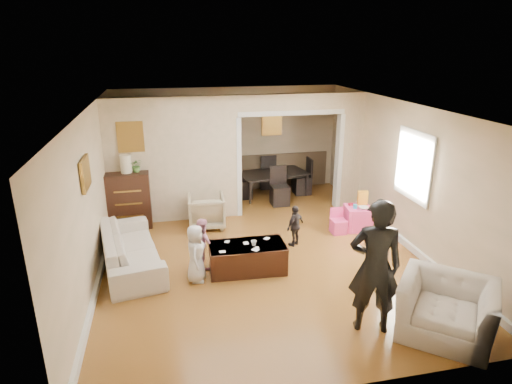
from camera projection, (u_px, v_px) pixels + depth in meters
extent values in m
plane|color=#AB762C|center=(258.00, 249.00, 7.98)|extent=(7.00, 7.00, 0.00)
cube|color=beige|center=(175.00, 160.00, 8.95)|extent=(2.75, 0.18, 2.60)
cube|color=beige|center=(349.00, 151.00, 9.72)|extent=(0.55, 0.18, 2.60)
cube|color=beige|center=(291.00, 102.00, 9.08)|extent=(2.22, 0.18, 0.35)
cube|color=white|center=(414.00, 165.00, 7.65)|extent=(0.03, 0.95, 1.10)
cube|color=brown|center=(130.00, 137.00, 8.52)|extent=(0.45, 0.03, 0.55)
cube|color=brown|center=(85.00, 173.00, 6.31)|extent=(0.03, 0.55, 0.40)
cube|color=brown|center=(272.00, 123.00, 10.83)|extent=(0.45, 0.03, 0.55)
imported|color=beige|center=(131.00, 248.00, 7.31)|extent=(1.22, 2.31, 0.64)
imported|color=tan|center=(206.00, 211.00, 8.88)|extent=(0.76, 0.78, 0.68)
imported|color=beige|center=(446.00, 309.00, 5.56)|extent=(1.52, 1.50, 0.74)
cube|color=#33180F|center=(130.00, 200.00, 8.81)|extent=(0.84, 0.47, 1.16)
cylinder|color=#EFE9C3|center=(126.00, 164.00, 8.57)|extent=(0.22, 0.22, 0.36)
imported|color=#477433|center=(137.00, 165.00, 8.62)|extent=(0.24, 0.21, 0.27)
cube|color=#3A1C12|center=(247.00, 258.00, 7.18)|extent=(1.27, 0.68, 0.47)
imported|color=silver|center=(254.00, 243.00, 7.07)|extent=(0.10, 0.10, 0.09)
cube|color=#FF4393|center=(358.00, 218.00, 8.79)|extent=(0.57, 0.57, 0.48)
cube|color=yellow|center=(363.00, 198.00, 8.78)|extent=(0.21, 0.10, 0.30)
cylinder|color=#26AAC2|center=(355.00, 206.00, 8.63)|extent=(0.08, 0.08, 0.08)
cube|color=red|center=(351.00, 204.00, 8.79)|extent=(0.09, 0.07, 0.05)
imported|color=silver|center=(364.00, 208.00, 8.60)|extent=(0.22, 0.22, 0.05)
imported|color=black|center=(273.00, 184.00, 10.71)|extent=(1.80, 1.21, 0.58)
imported|color=black|center=(375.00, 267.00, 5.49)|extent=(0.77, 0.62, 1.83)
imported|color=silver|center=(196.00, 254.00, 6.80)|extent=(0.40, 0.52, 0.95)
imported|color=pink|center=(203.00, 243.00, 7.26)|extent=(0.44, 0.50, 0.86)
imported|color=black|center=(295.00, 226.00, 8.03)|extent=(0.48, 0.43, 0.79)
cube|color=white|center=(246.00, 243.00, 7.16)|extent=(0.09, 0.11, 0.00)
cube|color=white|center=(267.00, 238.00, 7.33)|extent=(0.13, 0.13, 0.00)
cube|color=white|center=(257.00, 248.00, 7.00)|extent=(0.08, 0.09, 0.00)
cube|color=white|center=(255.00, 250.00, 6.93)|extent=(0.14, 0.14, 0.00)
cube|color=white|center=(222.00, 252.00, 6.87)|extent=(0.10, 0.08, 0.00)
cube|color=white|center=(227.00, 242.00, 7.22)|extent=(0.10, 0.11, 0.00)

